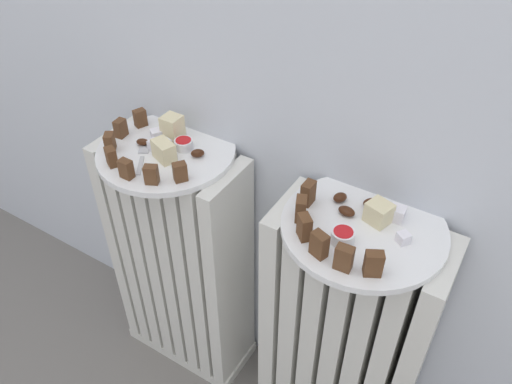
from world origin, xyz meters
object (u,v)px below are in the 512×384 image
at_px(radiator_right, 342,344).
at_px(jam_bowl_left, 184,144).
at_px(radiator_left, 182,265).
at_px(plate_right, 364,228).
at_px(jam_bowl_right, 343,236).
at_px(fork, 142,158).
at_px(plate_left, 166,151).

xyz_separation_m(radiator_right, jam_bowl_left, (-0.39, 0.02, 0.35)).
relative_size(radiator_left, plate_right, 2.34).
bearing_deg(radiator_left, radiator_right, 0.00).
xyz_separation_m(radiator_left, jam_bowl_right, (0.40, -0.05, 0.35)).
bearing_deg(plate_right, jam_bowl_right, -105.91).
bearing_deg(fork, radiator_right, 6.44).
bearing_deg(radiator_right, fork, -173.56).
bearing_deg(radiator_left, jam_bowl_right, -7.62).
distance_m(radiator_left, jam_bowl_left, 0.35).
relative_size(jam_bowl_right, fork, 0.46).
distance_m(plate_left, jam_bowl_right, 0.41).
height_order(radiator_left, jam_bowl_right, jam_bowl_right).
bearing_deg(fork, jam_bowl_left, 55.62).
bearing_deg(plate_right, plate_left, 180.00).
bearing_deg(plate_right, fork, -173.56).
distance_m(radiator_right, fork, 0.55).
bearing_deg(plate_right, jam_bowl_left, 176.96).
height_order(jam_bowl_left, jam_bowl_right, jam_bowl_right).
height_order(plate_left, jam_bowl_left, jam_bowl_left).
height_order(plate_left, jam_bowl_right, jam_bowl_right).
bearing_deg(plate_left, jam_bowl_right, -7.62).
bearing_deg(fork, plate_left, 69.04).
distance_m(radiator_left, radiator_right, 0.42).
xyz_separation_m(plate_right, jam_bowl_right, (-0.02, -0.05, 0.02)).
relative_size(radiator_left, radiator_right, 1.00).
relative_size(plate_left, jam_bowl_right, 7.22).
bearing_deg(jam_bowl_left, plate_right, -3.04).
height_order(radiator_right, plate_left, plate_left).
distance_m(radiator_right, jam_bowl_right, 0.35).
height_order(radiator_right, jam_bowl_right, jam_bowl_right).
distance_m(plate_right, fork, 0.44).
distance_m(jam_bowl_left, fork, 0.09).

